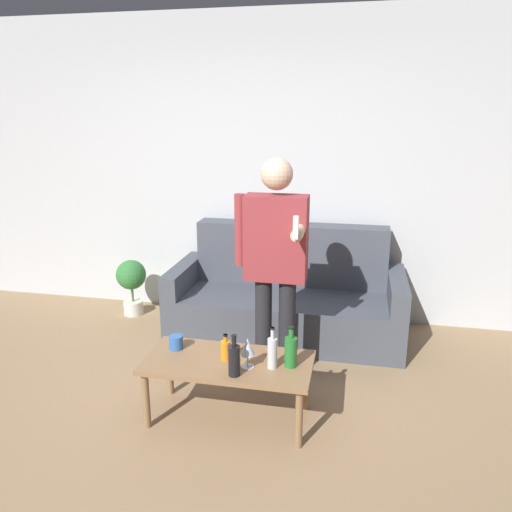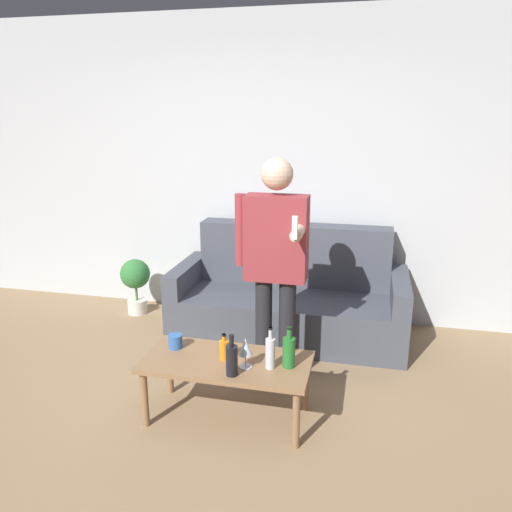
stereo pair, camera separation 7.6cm
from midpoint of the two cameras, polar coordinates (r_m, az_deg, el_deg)
The scene contains 12 objects.
ground_plane at distance 3.04m, azimuth -9.46°, elevation -21.95°, with size 16.00×16.00×0.00m, color #997A56.
wall_back at distance 4.57m, azimuth -0.14°, elevation 9.71°, with size 8.00×0.06×2.70m.
couch at distance 4.33m, azimuth 3.06°, elevation -4.80°, with size 1.95×0.82×0.92m.
coffee_table at distance 3.15m, azimuth -3.90°, elevation -12.57°, with size 1.03×0.49×0.40m.
bottle_orange at distance 3.02m, azimuth 3.26°, elevation -10.77°, with size 0.08×0.08×0.26m.
bottle_green at distance 3.00m, azimuth 1.13°, elevation -10.92°, with size 0.06×0.06×0.26m.
bottle_dark at distance 2.92m, azimuth -3.27°, elevation -11.74°, with size 0.07×0.07×0.25m.
bottle_yellow at distance 3.11m, azimuth -4.21°, elevation -10.60°, with size 0.06×0.06×0.17m.
wine_glass_near at distance 2.99m, azimuth -1.72°, elevation -10.43°, with size 0.08×0.08×0.19m.
cup_on_table at distance 3.29m, azimuth -9.79°, elevation -9.69°, with size 0.09×0.09×0.09m.
person_standing_front at distance 3.36m, azimuth 1.54°, elevation -0.01°, with size 0.49×0.41×1.59m.
potted_plant at distance 4.84m, azimuth -14.48°, elevation -2.71°, with size 0.28×0.28×0.53m.
Camera 1 is at (0.89, -2.22, 1.87)m, focal length 35.00 mm.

